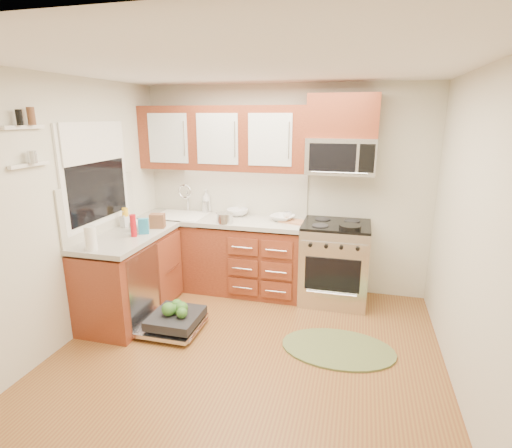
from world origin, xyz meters
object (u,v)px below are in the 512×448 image
(bowl_a, at_px, (282,218))
(cup, at_px, (288,215))
(paper_towel_roll, at_px, (91,238))
(microwave, at_px, (341,156))
(sink, at_px, (181,225))
(cutting_board, at_px, (293,221))
(skillet, at_px, (350,227))
(dishwasher, at_px, (173,321))
(bowl_b, at_px, (237,212))
(rug, at_px, (338,349))
(stock_pot, at_px, (225,218))
(range, at_px, (334,263))
(upper_cabinets, at_px, (222,138))

(bowl_a, bearing_deg, cup, 69.49)
(paper_towel_roll, bearing_deg, microwave, 36.10)
(sink, distance_m, cutting_board, 1.44)
(skillet, bearing_deg, microwave, 116.21)
(sink, relative_size, dishwasher, 0.89)
(paper_towel_roll, bearing_deg, bowl_b, 60.46)
(rug, bearing_deg, stock_pot, 148.78)
(rug, xyz_separation_m, cutting_board, (-0.63, 1.08, 0.93))
(paper_towel_roll, relative_size, cup, 2.14)
(dishwasher, distance_m, skillet, 2.12)
(dishwasher, height_order, cutting_board, cutting_board)
(range, xyz_separation_m, bowl_a, (-0.64, 0.06, 0.48))
(bowl_a, relative_size, bowl_b, 1.04)
(dishwasher, xyz_separation_m, rug, (1.67, 0.07, -0.09))
(dishwasher, xyz_separation_m, cutting_board, (1.04, 1.15, 0.84))
(dishwasher, distance_m, cutting_board, 1.76)
(rug, bearing_deg, upper_cabinets, 141.85)
(microwave, xyz_separation_m, stock_pot, (-1.27, -0.33, -0.72))
(cutting_board, xyz_separation_m, bowl_b, (-0.74, 0.15, 0.03))
(skillet, xyz_separation_m, cutting_board, (-0.65, 0.21, -0.04))
(dishwasher, bearing_deg, stock_pot, 73.85)
(stock_pot, distance_m, paper_towel_roll, 1.52)
(sink, relative_size, stock_pot, 3.16)
(microwave, relative_size, sink, 1.23)
(stock_pot, relative_size, bowl_b, 0.73)
(microwave, relative_size, cup, 7.05)
(microwave, relative_size, stock_pot, 3.87)
(bowl_a, bearing_deg, upper_cabinets, 173.82)
(upper_cabinets, bearing_deg, sink, -163.55)
(paper_towel_roll, bearing_deg, dishwasher, 27.56)
(stock_pot, relative_size, cutting_board, 0.65)
(paper_towel_roll, relative_size, bowl_a, 0.83)
(sink, xyz_separation_m, bowl_b, (0.69, 0.18, 0.17))
(bowl_a, relative_size, cup, 2.58)
(cup, bearing_deg, rug, -59.59)
(sink, distance_m, skillet, 2.10)
(skillet, height_order, stock_pot, stock_pot)
(skillet, xyz_separation_m, stock_pot, (-1.43, -0.02, 0.01))
(stock_pot, bearing_deg, bowl_b, 84.22)
(microwave, height_order, skillet, microwave)
(upper_cabinets, distance_m, rug, 2.70)
(sink, bearing_deg, cup, 7.94)
(skillet, bearing_deg, cup, 153.81)
(cutting_board, bearing_deg, skillet, -17.85)
(range, distance_m, dishwasher, 1.95)
(cup, bearing_deg, dishwasher, -125.84)
(skillet, height_order, cutting_board, skillet)
(sink, xyz_separation_m, bowl_a, (1.29, 0.07, 0.16))
(upper_cabinets, bearing_deg, bowl_b, 8.37)
(range, bearing_deg, cup, 163.56)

